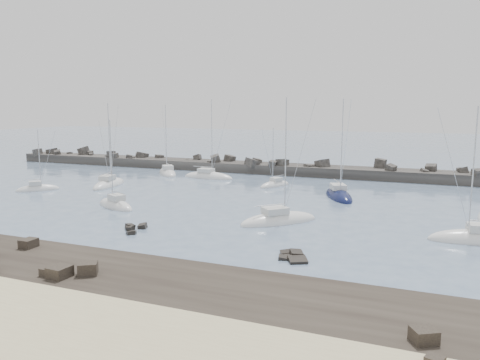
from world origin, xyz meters
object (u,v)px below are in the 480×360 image
object	(u,v)px
sailboat_4	(208,177)
sailboat_5	(116,206)
sailboat_8	(339,196)
sailboat_9	(476,240)
sailboat_3	(109,185)
sailboat_0	(38,190)
sailboat_1	(168,173)
sailboat_7	(278,221)
sailboat_6	(275,185)

from	to	relation	value
sailboat_4	sailboat_5	world-z (taller)	sailboat_4
sailboat_8	sailboat_9	size ratio (longest dim) A/B	1.08
sailboat_3	sailboat_0	bearing A→B (deg)	-134.91
sailboat_1	sailboat_3	xyz separation A→B (m)	(-2.02, -15.37, 0.00)
sailboat_0	sailboat_1	size ratio (longest dim) A/B	0.71
sailboat_1	sailboat_5	world-z (taller)	sailboat_1
sailboat_3	sailboat_7	world-z (taller)	sailboat_7
sailboat_4	sailboat_6	world-z (taller)	sailboat_4
sailboat_1	sailboat_7	distance (m)	42.33
sailboat_9	sailboat_7	bearing A→B (deg)	179.54
sailboat_1	sailboat_9	distance (m)	58.78
sailboat_3	sailboat_5	xyz separation A→B (m)	(11.18, -13.24, 0.00)
sailboat_3	sailboat_9	world-z (taller)	sailboat_3
sailboat_3	sailboat_7	distance (m)	35.81
sailboat_6	sailboat_9	distance (m)	36.24
sailboat_7	sailboat_8	size ratio (longest dim) A/B	0.99
sailboat_4	sailboat_9	xyz separation A→B (m)	(41.85, -27.17, 0.01)
sailboat_4	sailboat_9	distance (m)	49.89
sailboat_8	sailboat_0	bearing A→B (deg)	-165.16
sailboat_3	sailboat_1	bearing A→B (deg)	82.52
sailboat_0	sailboat_3	world-z (taller)	sailboat_3
sailboat_0	sailboat_1	world-z (taller)	sailboat_1
sailboat_3	sailboat_9	distance (m)	54.96
sailboat_3	sailboat_4	world-z (taller)	sailboat_4
sailboat_5	sailboat_9	distance (m)	42.15
sailboat_0	sailboat_5	distance (m)	19.63
sailboat_0	sailboat_6	size ratio (longest dim) A/B	0.99
sailboat_5	sailboat_7	size ratio (longest dim) A/B	0.81
sailboat_6	sailboat_8	bearing A→B (deg)	-26.71
sailboat_9	sailboat_3	bearing A→B (deg)	166.01
sailboat_0	sailboat_9	distance (m)	61.23
sailboat_6	sailboat_8	xyz separation A→B (m)	(11.46, -5.77, 0.02)
sailboat_7	sailboat_5	bearing A→B (deg)	-179.72
sailboat_0	sailboat_5	bearing A→B (deg)	-16.52
sailboat_6	sailboat_1	bearing A→B (deg)	166.98
sailboat_4	sailboat_7	distance (m)	34.73
sailboat_5	sailboat_7	bearing A→B (deg)	0.28
sailboat_0	sailboat_9	bearing A→B (deg)	-5.28
sailboat_7	sailboat_9	bearing A→B (deg)	-0.46
sailboat_8	sailboat_1	bearing A→B (deg)	162.23
sailboat_5	sailboat_8	world-z (taller)	sailboat_8
sailboat_4	sailboat_9	world-z (taller)	sailboat_4
sailboat_0	sailboat_3	size ratio (longest dim) A/B	0.70
sailboat_1	sailboat_8	size ratio (longest dim) A/B	0.95
sailboat_3	sailboat_7	size ratio (longest dim) A/B	0.97
sailboat_5	sailboat_6	size ratio (longest dim) A/B	1.18
sailboat_6	sailboat_8	distance (m)	12.83
sailboat_1	sailboat_9	xyz separation A→B (m)	(51.32, -28.66, 0.00)
sailboat_0	sailboat_3	bearing A→B (deg)	45.09
sailboat_0	sailboat_9	size ratio (longest dim) A/B	0.73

